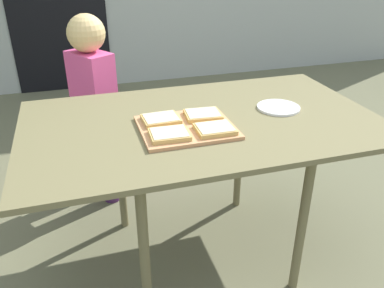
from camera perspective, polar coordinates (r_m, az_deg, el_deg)
The scene contains 9 objects.
ground_plane at distance 2.01m, azimuth 1.25°, elevation -15.22°, with size 16.00×16.00×0.00m, color #686649.
dining_table at distance 1.65m, azimuth 1.47°, elevation 1.71°, with size 1.44×0.85×0.71m.
cutting_board at distance 1.53m, azimuth -0.82°, elevation 2.39°, with size 0.36×0.31×0.01m, color tan.
pizza_slice_far_right at distance 1.61m, azimuth 1.63°, elevation 4.23°, with size 0.15×0.13×0.02m.
pizza_slice_near_right at distance 1.48m, azimuth 3.14°, elevation 2.15°, with size 0.14×0.12×0.02m.
pizza_slice_near_left at distance 1.44m, azimuth -3.26°, elevation 1.41°, with size 0.15×0.12×0.02m.
pizza_slice_far_left at distance 1.57m, azimuth -4.48°, elevation 3.58°, with size 0.15×0.12×0.02m.
plate_white_right at distance 1.77m, azimuth 12.26°, elevation 5.13°, with size 0.18×0.18×0.01m, color white.
child_left at distance 2.18m, azimuth -13.86°, elevation 6.40°, with size 0.24×0.28×1.04m.
Camera 1 is at (-0.47, -1.41, 1.36)m, focal length 37.28 mm.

